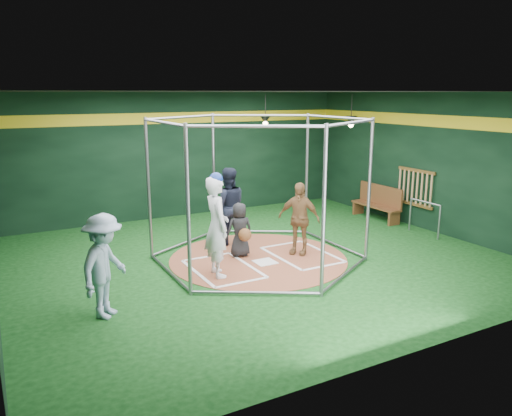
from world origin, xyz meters
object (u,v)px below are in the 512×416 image
visitor_leopard (299,218)px  umpire (228,206)px  batter_figure (217,225)px  dugout_bench (378,202)px

visitor_leopard → umpire: 1.76m
umpire → batter_figure: bearing=76.1°
visitor_leopard → dugout_bench: visitor_leopard is taller
batter_figure → umpire: size_ratio=1.12×
visitor_leopard → dugout_bench: bearing=74.3°
umpire → dugout_bench: bearing=-161.1°
visitor_leopard → umpire: size_ratio=0.88×
visitor_leopard → umpire: bearing=177.6°
visitor_leopard → dugout_bench: 4.01m
visitor_leopard → umpire: (-1.04, 1.42, 0.10)m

